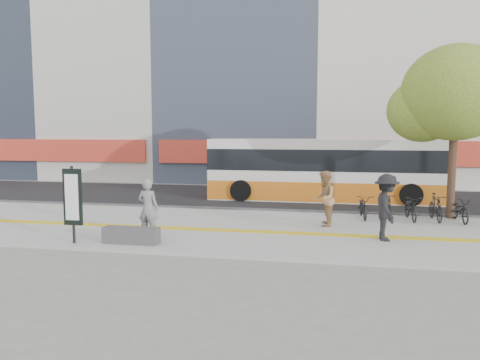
% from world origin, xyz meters
% --- Properties ---
extents(ground, '(120.00, 120.00, 0.00)m').
position_xyz_m(ground, '(0.00, 0.00, 0.00)').
color(ground, slate).
rests_on(ground, ground).
extents(sidewalk, '(40.00, 7.00, 0.08)m').
position_xyz_m(sidewalk, '(0.00, 1.50, 0.04)').
color(sidewalk, gray).
rests_on(sidewalk, ground).
extents(tactile_strip, '(40.00, 0.45, 0.01)m').
position_xyz_m(tactile_strip, '(0.00, 1.00, 0.09)').
color(tactile_strip, gold).
rests_on(tactile_strip, sidewalk).
extents(street, '(40.00, 8.00, 0.06)m').
position_xyz_m(street, '(0.00, 9.00, 0.03)').
color(street, black).
rests_on(street, ground).
extents(curb, '(40.00, 0.25, 0.14)m').
position_xyz_m(curb, '(0.00, 5.00, 0.07)').
color(curb, '#3E3E41').
rests_on(curb, ground).
extents(bench, '(1.60, 0.45, 0.45)m').
position_xyz_m(bench, '(-2.60, -1.20, 0.30)').
color(bench, '#3E3E41').
rests_on(bench, sidewalk).
extents(signboard, '(0.55, 0.10, 2.20)m').
position_xyz_m(signboard, '(-4.20, -1.51, 1.37)').
color(signboard, black).
rests_on(signboard, sidewalk).
extents(street_tree, '(4.40, 3.80, 6.31)m').
position_xyz_m(street_tree, '(7.18, 4.82, 4.51)').
color(street_tree, '#352218').
rests_on(street_tree, sidewalk).
extents(bus, '(10.55, 2.50, 2.81)m').
position_xyz_m(bus, '(2.56, 8.50, 1.38)').
color(bus, silver).
rests_on(bus, street).
extents(bicycle_row, '(3.99, 1.70, 0.97)m').
position_xyz_m(bicycle_row, '(5.74, 4.00, 0.53)').
color(bicycle_row, black).
rests_on(bicycle_row, sidewalk).
extents(seated_woman, '(0.68, 0.48, 1.76)m').
position_xyz_m(seated_woman, '(-2.42, -0.37, 0.96)').
color(seated_woman, black).
rests_on(seated_woman, sidewalk).
extents(pedestrian_tan, '(0.74, 0.93, 1.85)m').
position_xyz_m(pedestrian_tan, '(2.71, 2.35, 1.01)').
color(pedestrian_tan, '#9D7549').
rests_on(pedestrian_tan, sidewalk).
extents(pedestrian_dark, '(0.84, 1.32, 1.94)m').
position_xyz_m(pedestrian_dark, '(4.51, 0.58, 1.05)').
color(pedestrian_dark, black).
rests_on(pedestrian_dark, sidewalk).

